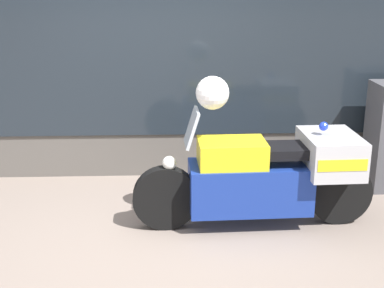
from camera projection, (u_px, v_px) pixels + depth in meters
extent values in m
plane|color=gray|center=(153.00, 242.00, 5.15)|extent=(60.00, 60.00, 0.00)
cube|color=#56514C|center=(154.00, 17.00, 6.46)|extent=(6.52, 0.40, 3.94)
cube|color=#1E262D|center=(182.00, 14.00, 6.25)|extent=(5.57, 0.02, 2.94)
cube|color=slate|center=(179.00, 149.00, 6.99)|extent=(5.35, 0.30, 0.55)
cube|color=silver|center=(178.00, 78.00, 6.85)|extent=(5.35, 0.02, 1.33)
cube|color=beige|center=(178.00, 27.00, 6.52)|extent=(5.35, 0.30, 0.02)
cube|color=#195623|center=(38.00, 24.00, 6.44)|extent=(0.18, 0.04, 0.06)
cube|color=navy|center=(178.00, 24.00, 6.50)|extent=(0.18, 0.04, 0.06)
cube|color=black|center=(315.00, 23.00, 6.57)|extent=(0.18, 0.04, 0.06)
cube|color=#2866B7|center=(29.00, 122.00, 6.73)|extent=(0.19, 0.04, 0.27)
cube|color=red|center=(129.00, 121.00, 6.78)|extent=(0.19, 0.03, 0.27)
cube|color=white|center=(228.00, 120.00, 6.83)|extent=(0.19, 0.03, 0.27)
cube|color=orange|center=(325.00, 119.00, 6.88)|extent=(0.19, 0.01, 0.27)
cylinder|color=black|center=(165.00, 198.00, 5.34)|extent=(0.66, 0.16, 0.65)
cylinder|color=black|center=(339.00, 193.00, 5.47)|extent=(0.66, 0.16, 0.65)
cube|color=navy|center=(249.00, 187.00, 5.38)|extent=(1.23, 0.55, 0.48)
cube|color=yellow|center=(232.00, 154.00, 5.26)|extent=(0.68, 0.48, 0.28)
cube|color=black|center=(278.00, 151.00, 5.28)|extent=(0.72, 0.40, 0.10)
cube|color=#B7B7BC|center=(330.00, 153.00, 5.33)|extent=(0.55, 0.75, 0.38)
cube|color=yellow|center=(330.00, 153.00, 5.33)|extent=(0.50, 0.76, 0.11)
cube|color=#B2BCC6|center=(192.00, 128.00, 5.14)|extent=(0.15, 0.36, 0.36)
sphere|color=white|center=(169.00, 163.00, 5.23)|extent=(0.14, 0.14, 0.14)
sphere|color=blue|center=(324.00, 126.00, 5.24)|extent=(0.09, 0.09, 0.09)
sphere|color=white|center=(213.00, 93.00, 5.05)|extent=(0.32, 0.32, 0.32)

